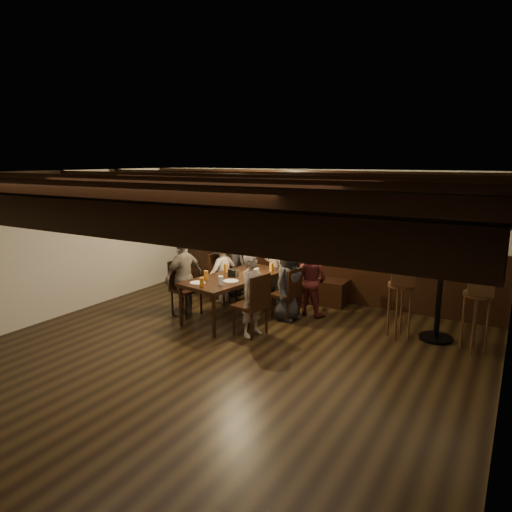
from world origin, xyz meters
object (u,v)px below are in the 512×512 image
Objects in this scene: chair_left_far at (186,298)px; chair_right_near at (286,303)px; bar_stool_right at (475,320)px; person_bench_left at (232,261)px; person_bench_centre at (274,270)px; chair_left_near at (223,287)px; person_right_near at (288,283)px; person_right_far at (253,295)px; high_top_table at (440,289)px; person_left_far at (184,276)px; dining_table at (235,279)px; person_left_near at (221,270)px; chair_right_far at (251,316)px; person_bench_right at (311,280)px; bar_stool_left at (399,309)px.

chair_left_far reaches higher than chair_right_near.
chair_left_far is at bearing 176.90° from bar_stool_right.
chair_left_far is 0.70× the size of person_bench_left.
chair_left_far is 1.70m from person_bench_centre.
chair_left_near is at bearing 111.94° from person_bench_left.
person_right_near is 0.99× the size of person_right_far.
chair_right_near is at bearing -171.94° from high_top_table.
dining_table is at bearing 120.96° from person_left_far.
chair_right_near is 1.51m from person_left_near.
bar_stool_right is at bearing -61.20° from chair_right_far.
person_bench_right is at bearing -7.60° from chair_right_far.
person_right_near reaches higher than chair_left_far.
high_top_table is (3.84, 0.99, 0.47)m from chair_left_far.
chair_left_near is at bearing 179.96° from chair_left_far.
bar_stool_left is (2.56, 0.45, -0.21)m from dining_table.
dining_table is 0.93m from chair_right_near.
dining_table is 3.13m from high_top_table.
chair_left_near is 1.70m from chair_right_far.
person_bench_left is 1.01× the size of person_left_far.
person_bench_centre is at bearing 128.66° from person_left_near.
bar_stool_right is at bearing -17.31° from high_top_table.
chair_left_near is 0.73× the size of person_bench_centre.
person_right_near is 1.07× the size of high_top_table.
person_right_near is (0.65, -0.71, 0.01)m from person_bench_centre.
bar_stool_left and bar_stool_right have the same top height.
chair_right_near is at bearing 164.46° from person_bench_left.
person_left_near is (0.08, -0.47, -0.06)m from person_bench_left.
chair_right_near is 0.65× the size of person_bench_left.
person_left_far is (-0.03, 0.00, 0.37)m from chair_left_far.
dining_table is at bearing 57.95° from chair_left_near.
chair_left_far is 3.43m from bar_stool_left.
person_bench_centre is at bearing 51.34° from person_right_near.
high_top_table is (3.87, 0.98, 0.10)m from person_left_far.
dining_table is at bearing 170.15° from bar_stool_left.
person_left_far is at bearing -165.71° from high_top_table.
person_left_near reaches higher than chair_right_far.
person_left_near is at bearing -90.00° from chair_left_near.
chair_left_far is 0.79× the size of bar_stool_right.
person_left_near is at bearing 38.66° from person_bench_centre.
person_bench_left is (-0.75, 1.03, 0.02)m from dining_table.
person_bench_left is at bearing 135.00° from dining_table.
bar_stool_left is (3.37, 0.78, -0.22)m from person_left_far.
dining_table is at bearing 59.04° from person_right_far.
person_bench_right is 0.98× the size of person_right_near.
person_bench_centre is (0.94, 1.37, 0.32)m from chair_left_far.
chair_left_near is 0.74× the size of person_bench_right.
person_bench_centre is at bearing 154.38° from chair_left_far.
person_bench_left reaches higher than person_left_near.
chair_left_far is at bearing -165.54° from high_top_table.
person_right_far is (0.51, -1.60, 0.02)m from person_bench_centre.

